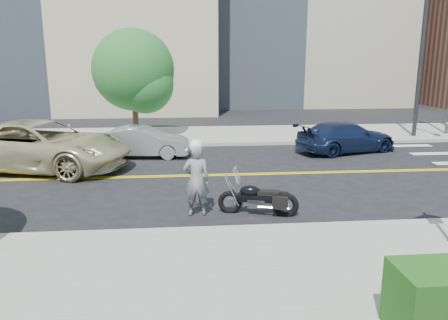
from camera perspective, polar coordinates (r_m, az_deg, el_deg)
name	(u,v)px	position (r m, az deg, el deg)	size (l,w,h in m)	color
ground_plane	(224,175)	(14.95, -0.04, -1.96)	(120.00, 120.00, 0.00)	black
sidewalk_near	(262,282)	(7.97, 5.03, -15.56)	(60.00, 5.00, 0.15)	#9E9B91
sidewalk_far	(210,135)	(22.24, -1.79, 3.26)	(60.00, 5.00, 0.15)	#9E9B91
traffic_light	(434,41)	(22.51, 25.73, 13.88)	(0.28, 4.50, 7.00)	black
motorcyclist	(196,178)	(10.94, -3.63, -2.36)	(0.68, 0.45, 1.96)	silver
motorcycle	(258,192)	(11.11, 4.52, -4.14)	(1.98, 0.60, 1.21)	black
suv	(40,145)	(16.78, -22.86, 1.76)	(2.92, 6.34, 1.76)	beige
parked_car_silver	(142,142)	(17.85, -10.61, 2.34)	(1.31, 3.76, 1.24)	#A3A6AB
parked_car_blue	(346,137)	(19.21, 15.66, 2.91)	(1.79, 4.41, 1.28)	#18254A
tree_far_a	(133,70)	(21.59, -11.75, 11.44)	(3.87, 3.87, 5.29)	#382619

